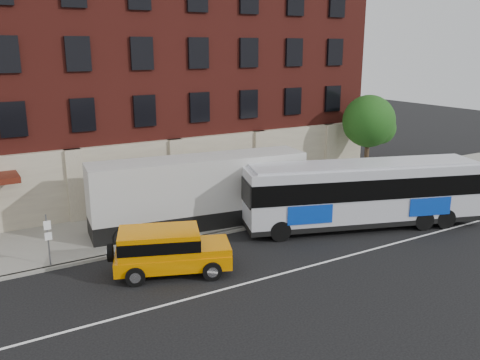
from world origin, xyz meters
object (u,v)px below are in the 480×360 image
sign_pole (48,238)px  street_tree (369,123)px  yellow_suv (167,249)px  city_bus (363,192)px  shipping_container (200,193)px

sign_pole → street_tree: street_tree is taller
street_tree → yellow_suv: street_tree is taller
street_tree → city_bus: 9.22m
sign_pole → yellow_suv: size_ratio=0.47×
city_bus → shipping_container: 8.78m
city_bus → shipping_container: bearing=150.3°
sign_pole → shipping_container: 8.22m
sign_pole → street_tree: 22.49m
city_bus → yellow_suv: bearing=-179.1°
yellow_suv → street_tree: bearing=19.8°
city_bus → yellow_suv: size_ratio=2.47×
city_bus → shipping_container: (-7.63, 4.35, -0.05)m
street_tree → yellow_suv: (-17.77, -6.41, -3.27)m
street_tree → yellow_suv: size_ratio=1.16×
city_bus → sign_pole: bearing=169.5°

